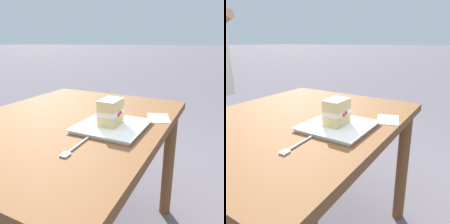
{
  "view_description": "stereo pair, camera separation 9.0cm",
  "coord_description": "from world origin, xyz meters",
  "views": [
    {
      "loc": [
        -0.79,
        -0.62,
        1.11
      ],
      "look_at": [
        -0.02,
        -0.24,
        0.84
      ],
      "focal_mm": 35.97,
      "sensor_mm": 36.0,
      "label": 1
    },
    {
      "loc": [
        -0.75,
        -0.7,
        1.11
      ],
      "look_at": [
        -0.02,
        -0.24,
        0.84
      ],
      "focal_mm": 35.97,
      "sensor_mm": 36.0,
      "label": 2
    }
  ],
  "objects": [
    {
      "name": "patio_table",
      "position": [
        0.0,
        0.0,
        0.65
      ],
      "size": [
        1.1,
        0.9,
        0.77
      ],
      "color": "brown",
      "rests_on": "ground"
    },
    {
      "name": "dessert_plate",
      "position": [
        -0.02,
        -0.24,
        0.78
      ],
      "size": [
        0.27,
        0.27,
        0.02
      ],
      "color": "white",
      "rests_on": "patio_table"
    },
    {
      "name": "cake_slice",
      "position": [
        -0.02,
        -0.24,
        0.84
      ],
      "size": [
        0.11,
        0.09,
        0.11
      ],
      "color": "#E0C17A",
      "rests_on": "dessert_plate"
    },
    {
      "name": "dessert_fork",
      "position": [
        -0.24,
        -0.21,
        0.77
      ],
      "size": [
        0.17,
        0.03,
        0.01
      ],
      "color": "silver",
      "rests_on": "patio_table"
    },
    {
      "name": "paper_napkin",
      "position": [
        0.19,
        -0.38,
        0.77
      ],
      "size": [
        0.16,
        0.13,
        0.0
      ],
      "color": "white",
      "rests_on": "patio_table"
    }
  ]
}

